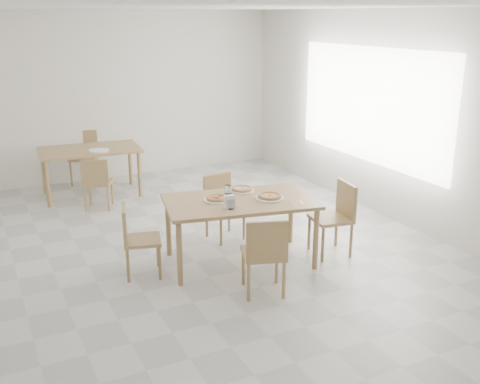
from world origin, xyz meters
name	(u,v)px	position (x,y,z in m)	size (l,w,h in m)	color
room	(369,105)	(2.98, 0.30, 1.50)	(7.28, 7.00, 7.00)	silver
main_table	(240,206)	(0.47, -0.66, 0.68)	(1.81, 1.24, 0.75)	tan
chair_south	(265,251)	(0.33, -1.49, 0.48)	(0.52, 0.52, 0.84)	tan
chair_north	(222,202)	(0.61, 0.14, 0.47)	(0.45, 0.45, 0.80)	tan
chair_west	(135,236)	(-0.69, -0.46, 0.46)	(0.48, 0.48, 0.79)	tan
chair_east	(337,213)	(1.61, -0.92, 0.50)	(0.48, 0.48, 0.86)	tan
plate_margherita	(270,198)	(0.79, -0.77, 0.76)	(0.33, 0.33, 0.02)	white
plate_mushroom	(242,191)	(0.63, -0.39, 0.76)	(0.29, 0.29, 0.02)	white
plate_pepperoni	(217,200)	(0.23, -0.57, 0.76)	(0.29, 0.29, 0.02)	white
pizza_margherita	(270,196)	(0.79, -0.77, 0.78)	(0.28, 0.28, 0.03)	#E4AD6B
pizza_mushroom	(242,189)	(0.63, -0.39, 0.78)	(0.26, 0.26, 0.03)	#E4AD6B
pizza_pepperoni	(217,198)	(0.23, -0.57, 0.78)	(0.26, 0.26, 0.03)	#E4AD6B
tumbler_a	(228,189)	(0.45, -0.39, 0.80)	(0.08, 0.08, 0.10)	white
tumbler_b	(231,204)	(0.25, -0.88, 0.80)	(0.08, 0.08, 0.10)	white
napkin_holder	(229,202)	(0.25, -0.86, 0.82)	(0.13, 0.07, 0.14)	silver
fork_a	(292,203)	(0.92, -1.03, 0.75)	(0.02, 0.20, 0.01)	silver
fork_b	(301,203)	(1.02, -1.06, 0.75)	(0.01, 0.16, 0.01)	silver
second_table	(90,154)	(-0.49, 2.61, 0.67)	(1.56, 0.96, 0.75)	tan
chair_back_s	(97,180)	(-0.57, 1.88, 0.45)	(0.50, 0.50, 0.77)	tan
chair_back_n	(84,153)	(-0.43, 3.41, 0.50)	(0.56, 0.56, 0.87)	tan
plate_empty	(99,150)	(-0.40, 2.39, 0.76)	(0.29, 0.29, 0.02)	white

